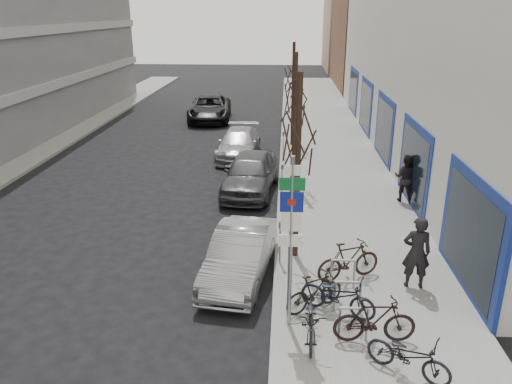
# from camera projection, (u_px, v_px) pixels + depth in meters

# --- Properties ---
(ground) EXTENTS (120.00, 120.00, 0.00)m
(ground) POSITION_uv_depth(u_px,v_px,m) (187.00, 325.00, 11.77)
(ground) COLOR black
(ground) RESTS_ON ground
(sidewalk_east) EXTENTS (5.00, 70.00, 0.15)m
(sidewalk_east) POSITION_uv_depth(u_px,v_px,m) (338.00, 186.00, 20.87)
(sidewalk_east) COLOR slate
(sidewalk_east) RESTS_ON ground
(brick_building_far) EXTENTS (12.00, 14.00, 8.00)m
(brick_building_far) POSITION_uv_depth(u_px,v_px,m) (401.00, 44.00, 47.18)
(brick_building_far) COLOR brown
(brick_building_far) RESTS_ON ground
(tan_building_far) EXTENTS (13.00, 12.00, 9.00)m
(tan_building_far) POSITION_uv_depth(u_px,v_px,m) (379.00, 32.00, 61.04)
(tan_building_far) COLOR #937A5B
(tan_building_far) RESTS_ON ground
(highway_sign_pole) EXTENTS (0.55, 0.10, 4.20)m
(highway_sign_pole) POSITION_uv_depth(u_px,v_px,m) (291.00, 234.00, 10.78)
(highway_sign_pole) COLOR gray
(highway_sign_pole) RESTS_ON ground
(bike_rack) EXTENTS (0.66, 2.26, 0.83)m
(bike_rack) POSITION_uv_depth(u_px,v_px,m) (348.00, 293.00, 11.89)
(bike_rack) COLOR gray
(bike_rack) RESTS_ON sidewalk_east
(tree_near) EXTENTS (1.80, 1.80, 5.50)m
(tree_near) POSITION_uv_depth(u_px,v_px,m) (299.00, 124.00, 13.50)
(tree_near) COLOR black
(tree_near) RESTS_ON ground
(tree_mid) EXTENTS (1.80, 1.80, 5.50)m
(tree_mid) POSITION_uv_depth(u_px,v_px,m) (295.00, 89.00, 19.59)
(tree_mid) COLOR black
(tree_mid) RESTS_ON ground
(tree_far) EXTENTS (1.80, 1.80, 5.50)m
(tree_far) POSITION_uv_depth(u_px,v_px,m) (294.00, 70.00, 25.69)
(tree_far) COLOR black
(tree_far) RESTS_ON ground
(meter_front) EXTENTS (0.10, 0.08, 1.27)m
(meter_front) POSITION_uv_depth(u_px,v_px,m) (280.00, 238.00, 14.15)
(meter_front) COLOR gray
(meter_front) RESTS_ON sidewalk_east
(meter_mid) EXTENTS (0.10, 0.08, 1.27)m
(meter_mid) POSITION_uv_depth(u_px,v_px,m) (282.00, 177.00, 19.31)
(meter_mid) COLOR gray
(meter_mid) RESTS_ON sidewalk_east
(meter_back) EXTENTS (0.10, 0.08, 1.27)m
(meter_back) POSITION_uv_depth(u_px,v_px,m) (283.00, 142.00, 24.46)
(meter_back) COLOR gray
(meter_back) RESTS_ON sidewalk_east
(bike_near_left) EXTENTS (0.57, 1.72, 1.04)m
(bike_near_left) POSITION_uv_depth(u_px,v_px,m) (312.00, 319.00, 10.86)
(bike_near_left) COLOR black
(bike_near_left) RESTS_ON sidewalk_east
(bike_near_right) EXTENTS (1.85, 0.65, 1.11)m
(bike_near_right) POSITION_uv_depth(u_px,v_px,m) (375.00, 320.00, 10.78)
(bike_near_right) COLOR black
(bike_near_right) RESTS_ON sidewalk_east
(bike_mid_curb) EXTENTS (1.94, 1.30, 1.14)m
(bike_mid_curb) POSITION_uv_depth(u_px,v_px,m) (338.00, 292.00, 11.80)
(bike_mid_curb) COLOR black
(bike_mid_curb) RESTS_ON sidewalk_east
(bike_mid_inner) EXTENTS (1.65, 1.32, 1.00)m
(bike_mid_inner) POSITION_uv_depth(u_px,v_px,m) (315.00, 291.00, 11.97)
(bike_mid_inner) COLOR black
(bike_mid_inner) RESTS_ON sidewalk_east
(bike_far_curb) EXTENTS (1.73, 1.34, 1.05)m
(bike_far_curb) POSITION_uv_depth(u_px,v_px,m) (409.00, 352.00, 9.80)
(bike_far_curb) COLOR black
(bike_far_curb) RESTS_ON sidewalk_east
(bike_far_inner) EXTENTS (1.93, 1.26, 1.13)m
(bike_far_inner) POSITION_uv_depth(u_px,v_px,m) (349.00, 260.00, 13.33)
(bike_far_inner) COLOR black
(bike_far_inner) RESTS_ON sidewalk_east
(parked_car_front) EXTENTS (1.98, 4.31, 1.37)m
(parked_car_front) POSITION_uv_depth(u_px,v_px,m) (240.00, 255.00, 13.69)
(parked_car_front) COLOR #939398
(parked_car_front) RESTS_ON ground
(parked_car_mid) EXTENTS (2.35, 4.90, 1.61)m
(parked_car_mid) POSITION_uv_depth(u_px,v_px,m) (250.00, 173.00, 20.18)
(parked_car_mid) COLOR #434347
(parked_car_mid) RESTS_ON ground
(parked_car_back) EXTENTS (2.10, 4.82, 1.38)m
(parked_car_back) POSITION_uv_depth(u_px,v_px,m) (239.00, 144.00, 25.06)
(parked_car_back) COLOR #9B9A9F
(parked_car_back) RESTS_ON ground
(lane_car) EXTENTS (3.09, 5.97, 1.61)m
(lane_car) POSITION_uv_depth(u_px,v_px,m) (210.00, 108.00, 33.49)
(lane_car) COLOR black
(lane_car) RESTS_ON ground
(pedestrian_near) EXTENTS (0.75, 0.52, 1.98)m
(pedestrian_near) POSITION_uv_depth(u_px,v_px,m) (417.00, 252.00, 12.83)
(pedestrian_near) COLOR black
(pedestrian_near) RESTS_ON sidewalk_east
(pedestrian_far) EXTENTS (0.83, 0.75, 1.86)m
(pedestrian_far) POSITION_uv_depth(u_px,v_px,m) (406.00, 178.00, 18.75)
(pedestrian_far) COLOR black
(pedestrian_far) RESTS_ON sidewalk_east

